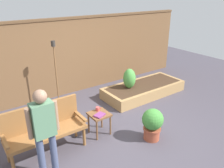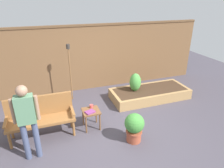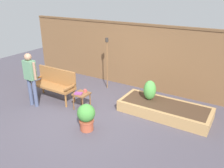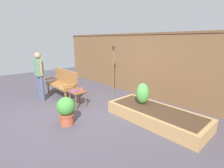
{
  "view_description": "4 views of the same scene",
  "coord_description": "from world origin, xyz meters",
  "px_view_note": "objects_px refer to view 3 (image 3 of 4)",
  "views": [
    {
      "loc": [
        -2.47,
        -3.16,
        2.84
      ],
      "look_at": [
        0.39,
        0.86,
        0.78
      ],
      "focal_mm": 36.58,
      "sensor_mm": 36.0,
      "label": 1
    },
    {
      "loc": [
        -1.18,
        -3.66,
        2.94
      ],
      "look_at": [
        0.46,
        1.04,
        0.75
      ],
      "focal_mm": 32.0,
      "sensor_mm": 36.0,
      "label": 2
    },
    {
      "loc": [
        3.44,
        -4.15,
        3.12
      ],
      "look_at": [
        0.46,
        0.68,
        0.79
      ],
      "focal_mm": 36.81,
      "sensor_mm": 36.0,
      "label": 3
    },
    {
      "loc": [
        3.81,
        -2.12,
        1.95
      ],
      "look_at": [
        0.53,
        0.92,
        0.75
      ],
      "focal_mm": 26.83,
      "sensor_mm": 36.0,
      "label": 4
    }
  ],
  "objects_px": {
    "potted_boxwood": "(86,116)",
    "tiki_torch": "(107,55)",
    "book_on_table": "(78,93)",
    "person_by_bench": "(30,75)",
    "cup_on_table": "(85,91)",
    "shrub_near_bench": "(150,90)",
    "side_table": "(82,96)",
    "garden_bench": "(55,82)"
  },
  "relations": [
    {
      "from": "garden_bench",
      "to": "cup_on_table",
      "type": "distance_m",
      "value": 1.16
    },
    {
      "from": "garden_bench",
      "to": "side_table",
      "type": "bearing_deg",
      "value": -5.88
    },
    {
      "from": "potted_boxwood",
      "to": "garden_bench",
      "type": "bearing_deg",
      "value": 154.61
    },
    {
      "from": "garden_bench",
      "to": "tiki_torch",
      "type": "bearing_deg",
      "value": 59.16
    },
    {
      "from": "cup_on_table",
      "to": "shrub_near_bench",
      "type": "bearing_deg",
      "value": 28.8
    },
    {
      "from": "potted_boxwood",
      "to": "person_by_bench",
      "type": "relative_size",
      "value": 0.43
    },
    {
      "from": "side_table",
      "to": "cup_on_table",
      "type": "bearing_deg",
      "value": 71.34
    },
    {
      "from": "cup_on_table",
      "to": "tiki_torch",
      "type": "relative_size",
      "value": 0.07
    },
    {
      "from": "garden_bench",
      "to": "tiki_torch",
      "type": "relative_size",
      "value": 0.84
    },
    {
      "from": "garden_bench",
      "to": "shrub_near_bench",
      "type": "height_order",
      "value": "garden_bench"
    },
    {
      "from": "potted_boxwood",
      "to": "tiki_torch",
      "type": "xyz_separation_m",
      "value": [
        -0.97,
        2.41,
        0.81
      ]
    },
    {
      "from": "book_on_table",
      "to": "person_by_bench",
      "type": "xyz_separation_m",
      "value": [
        -1.28,
        -0.49,
        0.44
      ]
    },
    {
      "from": "potted_boxwood",
      "to": "shrub_near_bench",
      "type": "height_order",
      "value": "shrub_near_bench"
    },
    {
      "from": "side_table",
      "to": "tiki_torch",
      "type": "bearing_deg",
      "value": 97.21
    },
    {
      "from": "garden_bench",
      "to": "book_on_table",
      "type": "xyz_separation_m",
      "value": [
        1.07,
        -0.2,
        -0.05
      ]
    },
    {
      "from": "garden_bench",
      "to": "side_table",
      "type": "xyz_separation_m",
      "value": [
        1.12,
        -0.11,
        -0.15
      ]
    },
    {
      "from": "book_on_table",
      "to": "shrub_near_bench",
      "type": "distance_m",
      "value": 1.97
    },
    {
      "from": "book_on_table",
      "to": "person_by_bench",
      "type": "relative_size",
      "value": 0.14
    },
    {
      "from": "garden_bench",
      "to": "shrub_near_bench",
      "type": "bearing_deg",
      "value": 17.65
    },
    {
      "from": "garden_bench",
      "to": "person_by_bench",
      "type": "bearing_deg",
      "value": -106.28
    },
    {
      "from": "book_on_table",
      "to": "potted_boxwood",
      "type": "xyz_separation_m",
      "value": [
        0.8,
        -0.7,
        -0.12
      ]
    },
    {
      "from": "side_table",
      "to": "book_on_table",
      "type": "bearing_deg",
      "value": -117.11
    },
    {
      "from": "garden_bench",
      "to": "book_on_table",
      "type": "relative_size",
      "value": 6.79
    },
    {
      "from": "shrub_near_bench",
      "to": "person_by_bench",
      "type": "relative_size",
      "value": 0.36
    },
    {
      "from": "side_table",
      "to": "potted_boxwood",
      "type": "distance_m",
      "value": 1.09
    },
    {
      "from": "person_by_bench",
      "to": "book_on_table",
      "type": "bearing_deg",
      "value": 21.1
    },
    {
      "from": "garden_bench",
      "to": "side_table",
      "type": "relative_size",
      "value": 3.0
    },
    {
      "from": "side_table",
      "to": "shrub_near_bench",
      "type": "xyz_separation_m",
      "value": [
        1.61,
        0.98,
        0.18
      ]
    },
    {
      "from": "side_table",
      "to": "book_on_table",
      "type": "height_order",
      "value": "book_on_table"
    },
    {
      "from": "cup_on_table",
      "to": "book_on_table",
      "type": "relative_size",
      "value": 0.53
    },
    {
      "from": "book_on_table",
      "to": "potted_boxwood",
      "type": "bearing_deg",
      "value": -59.97
    },
    {
      "from": "cup_on_table",
      "to": "person_by_bench",
      "type": "relative_size",
      "value": 0.07
    },
    {
      "from": "garden_bench",
      "to": "tiki_torch",
      "type": "distance_m",
      "value": 1.88
    },
    {
      "from": "book_on_table",
      "to": "garden_bench",
      "type": "bearing_deg",
      "value": 150.55
    },
    {
      "from": "shrub_near_bench",
      "to": "tiki_torch",
      "type": "bearing_deg",
      "value": 160.18
    },
    {
      "from": "cup_on_table",
      "to": "side_table",
      "type": "bearing_deg",
      "value": -108.66
    },
    {
      "from": "tiki_torch",
      "to": "person_by_bench",
      "type": "xyz_separation_m",
      "value": [
        -1.11,
        -2.21,
        -0.25
      ]
    },
    {
      "from": "person_by_bench",
      "to": "potted_boxwood",
      "type": "bearing_deg",
      "value": -5.58
    },
    {
      "from": "side_table",
      "to": "person_by_bench",
      "type": "relative_size",
      "value": 0.31
    },
    {
      "from": "garden_bench",
      "to": "tiki_torch",
      "type": "xyz_separation_m",
      "value": [
        0.91,
        1.52,
        0.63
      ]
    },
    {
      "from": "book_on_table",
      "to": "potted_boxwood",
      "type": "height_order",
      "value": "potted_boxwood"
    },
    {
      "from": "book_on_table",
      "to": "shrub_near_bench",
      "type": "bearing_deg",
      "value": 13.66
    }
  ]
}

